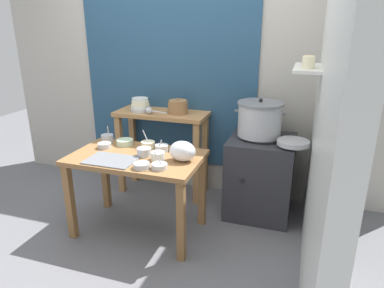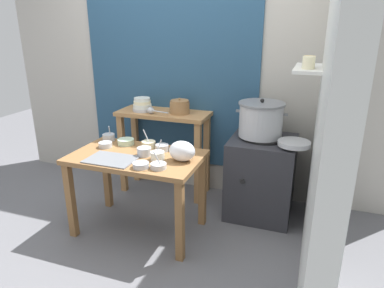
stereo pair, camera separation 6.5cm
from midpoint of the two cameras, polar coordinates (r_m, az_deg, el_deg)
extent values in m
plane|color=slate|center=(3.25, -8.58, -14.13)|extent=(9.00, 9.00, 0.00)
cube|color=#B2ADA3|center=(3.73, -0.50, 11.90)|extent=(4.40, 0.10, 2.60)
cube|color=navy|center=(3.75, -4.51, 12.66)|extent=(1.90, 0.02, 2.10)
cube|color=silver|center=(2.65, 20.60, 7.69)|extent=(0.10, 3.20, 2.60)
cube|color=silver|center=(2.82, 17.77, 11.73)|extent=(0.20, 0.56, 0.02)
cylinder|color=beige|center=(2.67, 17.82, 12.56)|extent=(0.09, 0.09, 0.09)
cylinder|color=#E5C684|center=(2.79, 17.87, 12.76)|extent=(0.08, 0.08, 0.08)
cube|color=olive|center=(2.98, -9.72, -2.20)|extent=(1.10, 0.66, 0.04)
cube|color=olive|center=(3.17, -19.86, -8.90)|extent=(0.06, 0.06, 0.68)
cube|color=olive|center=(2.72, -2.48, -12.59)|extent=(0.06, 0.06, 0.68)
cube|color=olive|center=(3.58, -14.47, -5.06)|extent=(0.06, 0.06, 0.68)
cube|color=olive|center=(3.18, 1.08, -7.55)|extent=(0.06, 0.06, 0.68)
cube|color=#B27F4C|center=(3.64, -5.51, 4.92)|extent=(0.96, 0.40, 0.04)
cube|color=#B27F4C|center=(3.84, -12.09, -1.72)|extent=(0.06, 0.06, 0.86)
cube|color=#B27F4C|center=(3.51, 0.22, -3.33)|extent=(0.06, 0.06, 0.86)
cube|color=#B27F4C|center=(4.08, -10.01, -0.30)|extent=(0.06, 0.06, 0.86)
cube|color=#B27F4C|center=(3.77, 1.62, -1.67)|extent=(0.06, 0.06, 0.86)
cube|color=#2D2D33|center=(3.42, 10.51, -5.19)|extent=(0.60, 0.60, 0.76)
cylinder|color=black|center=(3.28, 10.91, 1.03)|extent=(0.36, 0.36, 0.02)
cylinder|color=black|center=(3.13, 7.60, -5.98)|extent=(0.04, 0.02, 0.04)
cylinder|color=#B7BABF|center=(3.26, 10.44, 3.85)|extent=(0.39, 0.39, 0.30)
cylinder|color=slate|center=(3.22, 10.61, 6.56)|extent=(0.42, 0.42, 0.02)
sphere|color=black|center=(3.22, 10.64, 7.04)|extent=(0.04, 0.04, 0.04)
cube|color=slate|center=(3.27, 6.77, 5.44)|extent=(0.04, 0.02, 0.02)
cube|color=slate|center=(3.22, 14.32, 4.75)|extent=(0.04, 0.02, 0.02)
cylinder|color=olive|center=(3.56, -2.84, 5.92)|extent=(0.20, 0.20, 0.12)
cylinder|color=olive|center=(3.54, -2.86, 6.99)|extent=(0.18, 0.18, 0.02)
sphere|color=olive|center=(3.54, -2.87, 7.34)|extent=(0.02, 0.02, 0.02)
cylinder|color=#B7BABF|center=(3.69, -8.91, 5.57)|extent=(0.20, 0.20, 0.03)
cylinder|color=silver|center=(3.69, -8.94, 6.14)|extent=(0.19, 0.19, 0.04)
cylinder|color=beige|center=(3.68, -8.97, 6.70)|extent=(0.18, 0.18, 0.03)
cylinder|color=silver|center=(3.67, -9.00, 7.19)|extent=(0.17, 0.17, 0.03)
sphere|color=#B7BABF|center=(3.57, -7.55, 5.43)|extent=(0.07, 0.07, 0.07)
cylinder|color=#B7BABF|center=(3.49, -5.91, 5.21)|extent=(0.18, 0.05, 0.01)
cube|color=slate|center=(2.90, -13.69, -2.57)|extent=(0.40, 0.28, 0.01)
ellipsoid|color=white|center=(2.79, -2.24, -1.18)|extent=(0.22, 0.16, 0.17)
cylinder|color=#B7BABF|center=(3.11, 15.63, 0.21)|extent=(0.28, 0.28, 0.04)
cylinder|color=#B7BABF|center=(3.03, -5.59, -0.67)|extent=(0.12, 0.12, 0.06)
cylinder|color=#BFB28C|center=(3.02, -5.60, -0.26)|extent=(0.10, 0.10, 0.01)
cylinder|color=silver|center=(2.84, -6.26, -1.96)|extent=(0.11, 0.11, 0.07)
cylinder|color=#BFB28C|center=(2.83, -6.28, -1.42)|extent=(0.10, 0.10, 0.01)
cylinder|color=#B7BABF|center=(2.83, -6.24, -0.91)|extent=(0.07, 0.03, 0.17)
cylinder|color=#B7BABF|center=(3.20, -14.69, -0.23)|extent=(0.12, 0.12, 0.05)
cylinder|color=beige|center=(3.19, -14.71, 0.05)|extent=(0.10, 0.10, 0.01)
cylinder|color=#B7BABF|center=(2.67, -6.06, -3.64)|extent=(0.12, 0.12, 0.04)
cylinder|color=brown|center=(2.67, -6.07, -3.35)|extent=(0.11, 0.11, 0.01)
cylinder|color=#B7BABF|center=(2.64, -6.10, -2.70)|extent=(0.07, 0.04, 0.14)
cylinder|color=#B7BABF|center=(2.94, -8.47, -1.30)|extent=(0.12, 0.12, 0.07)
cylinder|color=brown|center=(2.93, -8.50, -0.77)|extent=(0.10, 0.10, 0.01)
cylinder|color=#B7D1AD|center=(3.24, -11.48, 0.28)|extent=(0.15, 0.15, 0.05)
cylinder|color=beige|center=(3.23, -11.50, 0.60)|extent=(0.13, 0.13, 0.01)
cylinder|color=beige|center=(3.11, -7.79, -0.16)|extent=(0.12, 0.12, 0.06)
cylinder|color=#337238|center=(3.10, -7.81, 0.27)|extent=(0.11, 0.11, 0.01)
cylinder|color=#B7BABF|center=(3.08, -7.97, 0.74)|extent=(0.08, 0.01, 0.17)
cylinder|color=#B7BABF|center=(3.37, -14.21, 0.96)|extent=(0.11, 0.11, 0.06)
cylinder|color=#BFB28C|center=(3.36, -14.25, 1.38)|extent=(0.10, 0.10, 0.01)
cylinder|color=#B7BABF|center=(3.36, -14.04, 1.72)|extent=(0.05, 0.09, 0.15)
cylinder|color=#B7BABF|center=(2.70, -8.94, -3.52)|extent=(0.13, 0.13, 0.04)
cylinder|color=beige|center=(2.69, -8.95, -3.23)|extent=(0.11, 0.11, 0.01)
camera|label=1|loc=(0.03, -90.64, -0.22)|focal=32.64mm
camera|label=2|loc=(0.03, 89.36, 0.22)|focal=32.64mm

